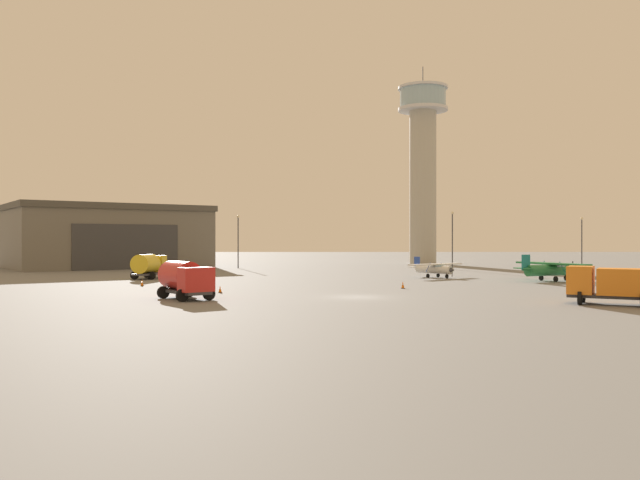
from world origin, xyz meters
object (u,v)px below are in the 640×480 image
object	(u,v)px
light_post_centre	(452,235)
traffic_cone_mid_apron	(142,283)
light_post_north	(238,237)
traffic_cone_near_left	(403,285)
truck_box_orange	(614,283)
airplane_white	(434,268)
light_post_east	(582,238)
truck_fuel_tanker_yellow	(149,265)
airplane_green	(549,269)
truck_fuel_tanker_red	(185,278)
traffic_cone_near_right	(220,289)
control_tower	(423,159)

from	to	relation	value
light_post_centre	traffic_cone_mid_apron	size ratio (longest dim) A/B	13.91
light_post_north	traffic_cone_near_left	world-z (taller)	light_post_north
truck_box_orange	light_post_north	xyz separation A→B (m)	(-34.76, 61.60, 3.71)
airplane_white	light_post_centre	xyz separation A→B (m)	(7.06, 21.72, 4.31)
light_post_centre	traffic_cone_near_left	size ratio (longest dim) A/B	13.16
light_post_east	truck_fuel_tanker_yellow	bearing A→B (deg)	-156.02
airplane_green	traffic_cone_near_left	world-z (taller)	airplane_green
truck_fuel_tanker_yellow	truck_fuel_tanker_red	world-z (taller)	truck_fuel_tanker_red
airplane_white	light_post_centre	distance (m)	23.24
truck_fuel_tanker_red	traffic_cone_near_right	bearing A→B (deg)	126.17
light_post_centre	traffic_cone_mid_apron	distance (m)	54.18
airplane_white	traffic_cone_mid_apron	distance (m)	35.99
traffic_cone_near_right	traffic_cone_near_left	bearing A→B (deg)	15.95
light_post_north	traffic_cone_near_right	world-z (taller)	light_post_north
airplane_white	traffic_cone_near_right	bearing A→B (deg)	-83.31
truck_fuel_tanker_red	traffic_cone_mid_apron	distance (m)	16.73
airplane_green	truck_box_orange	world-z (taller)	airplane_green
truck_fuel_tanker_yellow	truck_fuel_tanker_red	size ratio (longest dim) A/B	1.01
airplane_green	light_post_east	bearing A→B (deg)	38.88
truck_fuel_tanker_red	light_post_centre	bearing A→B (deg)	110.86
airplane_white	light_post_centre	size ratio (longest dim) A/B	0.82
control_tower	light_post_east	distance (m)	34.89
light_post_east	traffic_cone_near_left	world-z (taller)	light_post_east
control_tower	airplane_green	bearing A→B (deg)	-84.41
truck_box_orange	traffic_cone_near_right	bearing A→B (deg)	8.36
truck_fuel_tanker_red	light_post_north	world-z (taller)	light_post_north
light_post_east	light_post_north	xyz separation A→B (m)	(-58.01, 0.38, 0.17)
control_tower	truck_fuel_tanker_yellow	xyz separation A→B (m)	(-42.06, -49.50, -19.35)
airplane_white	truck_fuel_tanker_red	bearing A→B (deg)	-78.73
truck_fuel_tanker_yellow	traffic_cone_mid_apron	size ratio (longest dim) A/B	8.84
traffic_cone_near_left	light_post_centre	bearing A→B (deg)	71.35
truck_box_orange	traffic_cone_near_left	distance (m)	20.88
airplane_white	light_post_centre	world-z (taller)	light_post_centre
control_tower	truck_fuel_tanker_red	size ratio (longest dim) A/B	6.71
light_post_north	light_post_centre	distance (m)	35.43
truck_fuel_tanker_yellow	truck_fuel_tanker_red	bearing A→B (deg)	-150.99
light_post_east	traffic_cone_mid_apron	distance (m)	75.53
light_post_east	traffic_cone_near_right	bearing A→B (deg)	-137.02
truck_box_orange	traffic_cone_mid_apron	distance (m)	44.48
truck_fuel_tanker_red	airplane_white	bearing A→B (deg)	102.41
traffic_cone_mid_apron	truck_box_orange	bearing A→B (deg)	-26.54
light_post_centre	control_tower	bearing A→B (deg)	90.91
airplane_green	traffic_cone_near_right	bearing A→B (deg)	-179.25
control_tower	traffic_cone_near_left	xyz separation A→B (m)	(-13.07, -65.49, -20.70)
airplane_white	light_post_east	xyz separation A→B (m)	(30.08, 26.89, 3.92)
control_tower	traffic_cone_near_right	size ratio (longest dim) A/B	62.15
light_post_east	traffic_cone_near_left	bearing A→B (deg)	-128.97
truck_box_orange	truck_fuel_tanker_red	world-z (taller)	truck_fuel_tanker_red
control_tower	traffic_cone_near_left	distance (m)	69.92
airplane_white	control_tower	bearing A→B (deg)	134.25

